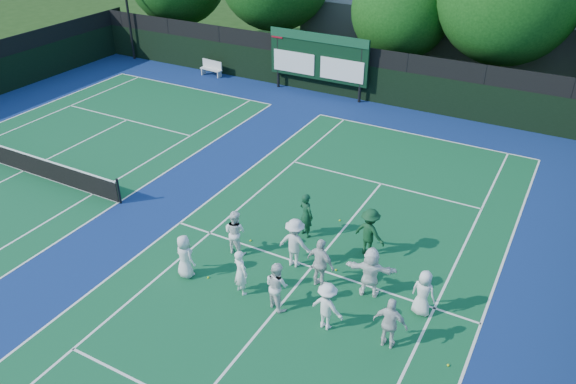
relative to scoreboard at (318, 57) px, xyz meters
The scene contains 27 objects.
ground 17.23m from the scoreboard, 65.78° to the right, with size 120.00×120.00×0.00m, color #17320D.
court_apron 14.78m from the scoreboard, 86.03° to the right, with size 34.00×32.00×0.01m, color navy.
near_court 16.33m from the scoreboard, 64.32° to the right, with size 11.05×23.85×0.01m.
left_court 16.32m from the scoreboard, 115.60° to the right, with size 11.05×23.85×0.01m.
back_fence 1.38m from the scoreboard, 22.25° to the left, with size 34.00×0.08×3.00m.
scoreboard is the anchor object (origin of this frame).
clubhouse 9.80m from the scoreboard, 59.22° to the left, with size 18.00×6.00×4.00m, color #535358.
tennis_net 16.26m from the scoreboard, 115.60° to the right, with size 11.30×0.10×1.10m.
bench 7.46m from the scoreboard, behind, with size 1.56×0.56×0.97m.
tree_c 5.64m from the scoreboard, 49.30° to the left, with size 5.72×5.72×7.22m.
tennis_ball_0 17.39m from the scoreboard, 75.40° to the right, with size 0.07×0.07×0.07m, color #C1D919.
tennis_ball_1 16.48m from the scoreboard, 61.54° to the right, with size 0.07×0.07×0.07m, color #C1D919.
tennis_ball_2 20.65m from the scoreboard, 53.97° to the right, with size 0.07×0.07×0.07m, color #C1D919.
tennis_ball_3 15.13m from the scoreboard, 72.72° to the right, with size 0.07×0.07×0.07m, color #C1D919.
tennis_ball_4 13.55m from the scoreboard, 60.06° to the right, with size 0.07×0.07×0.07m, color #C1D919.
player_front_0 17.35m from the scoreboard, 77.82° to the right, with size 0.74×0.48×1.52m, color white.
player_front_1 17.73m from the scoreboard, 71.34° to the right, with size 0.57×0.38×1.57m, color white.
player_front_2 18.20m from the scoreboard, 67.52° to the right, with size 0.78×0.60×1.60m, color white.
player_front_3 18.97m from the scoreboard, 62.91° to the right, with size 1.00×0.57×1.54m, color silver.
player_front_4 19.72m from the scoreboard, 58.02° to the right, with size 0.96×0.40×1.64m, color silver.
player_back_0 15.73m from the scoreboard, 73.93° to the right, with size 0.79×0.62×1.63m, color white.
player_back_1 16.13m from the scoreboard, 66.35° to the right, with size 1.14×0.65×1.76m, color silver.
player_back_2 17.15m from the scoreboard, 63.41° to the right, with size 1.03×0.43×1.75m, color silver.
player_back_3 17.54m from the scoreboard, 58.48° to the right, with size 1.58×0.50×1.70m, color white.
player_back_4 18.51m from the scoreboard, 54.14° to the right, with size 0.74×0.48×1.51m, color white.
coach_left 14.39m from the scoreboard, 65.33° to the right, with size 0.62×0.41×1.71m, color #0F3921.
coach_right 15.49m from the scoreboard, 57.27° to the right, with size 1.14×0.65×1.76m, color #103C1F.
Camera 1 is at (6.42, -12.28, 11.50)m, focal length 35.00 mm.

